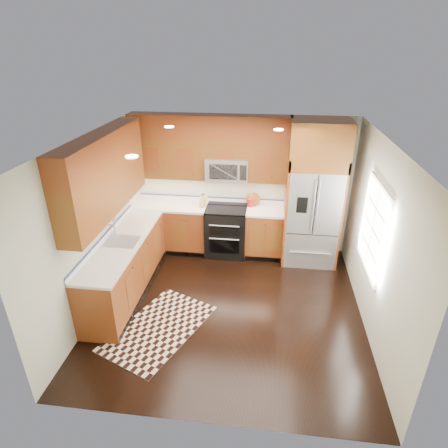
# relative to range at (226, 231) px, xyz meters

# --- Properties ---
(ground) EXTENTS (4.00, 4.00, 0.00)m
(ground) POSITION_rel_range_xyz_m (0.25, -1.67, -0.47)
(ground) COLOR black
(ground) RESTS_ON ground
(wall_back) EXTENTS (4.00, 0.02, 2.60)m
(wall_back) POSITION_rel_range_xyz_m (0.25, 0.33, 0.83)
(wall_back) COLOR beige
(wall_back) RESTS_ON ground
(wall_left) EXTENTS (0.02, 4.00, 2.60)m
(wall_left) POSITION_rel_range_xyz_m (-1.75, -1.67, 0.83)
(wall_left) COLOR beige
(wall_left) RESTS_ON ground
(wall_right) EXTENTS (0.02, 4.00, 2.60)m
(wall_right) POSITION_rel_range_xyz_m (2.25, -1.67, 0.83)
(wall_right) COLOR beige
(wall_right) RESTS_ON ground
(window) EXTENTS (0.04, 1.10, 1.30)m
(window) POSITION_rel_range_xyz_m (2.23, -1.47, 0.93)
(window) COLOR white
(window) RESTS_ON ground
(base_cabinets) EXTENTS (2.85, 3.00, 0.90)m
(base_cabinets) POSITION_rel_range_xyz_m (-0.98, -0.77, -0.02)
(base_cabinets) COLOR brown
(base_cabinets) RESTS_ON ground
(countertop) EXTENTS (2.86, 3.01, 0.04)m
(countertop) POSITION_rel_range_xyz_m (-0.84, -0.65, 0.45)
(countertop) COLOR silver
(countertop) RESTS_ON base_cabinets
(upper_cabinets) EXTENTS (2.85, 3.00, 1.15)m
(upper_cabinets) POSITION_rel_range_xyz_m (-0.90, -0.58, 1.56)
(upper_cabinets) COLOR brown
(upper_cabinets) RESTS_ON ground
(range) EXTENTS (0.76, 0.67, 0.95)m
(range) POSITION_rel_range_xyz_m (0.00, 0.00, 0.00)
(range) COLOR black
(range) RESTS_ON ground
(microwave) EXTENTS (0.76, 0.40, 0.42)m
(microwave) POSITION_rel_range_xyz_m (-0.00, 0.13, 1.19)
(microwave) COLOR #B2B2B7
(microwave) RESTS_ON ground
(refrigerator) EXTENTS (0.98, 0.75, 2.60)m
(refrigerator) POSITION_rel_range_xyz_m (1.55, -0.04, 0.83)
(refrigerator) COLOR #B2B2B7
(refrigerator) RESTS_ON ground
(sink_faucet) EXTENTS (0.54, 0.44, 0.37)m
(sink_faucet) POSITION_rel_range_xyz_m (-1.48, -1.44, 0.52)
(sink_faucet) COLOR #B2B2B7
(sink_faucet) RESTS_ON countertop
(rug) EXTENTS (1.52, 1.86, 0.01)m
(rug) POSITION_rel_range_xyz_m (-0.70, -2.27, -0.46)
(rug) COLOR black
(rug) RESTS_ON ground
(knife_block) EXTENTS (0.13, 0.15, 0.26)m
(knife_block) POSITION_rel_range_xyz_m (-0.44, 0.04, 0.58)
(knife_block) COLOR tan
(knife_block) RESTS_ON countertop
(utensil_crock) EXTENTS (0.15, 0.15, 0.32)m
(utensil_crock) POSITION_rel_range_xyz_m (0.44, 0.15, 0.58)
(utensil_crock) COLOR #A71415
(utensil_crock) RESTS_ON countertop
(cutting_board) EXTENTS (0.32, 0.32, 0.02)m
(cutting_board) POSITION_rel_range_xyz_m (0.48, 0.19, 0.48)
(cutting_board) COLOR brown
(cutting_board) RESTS_ON countertop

